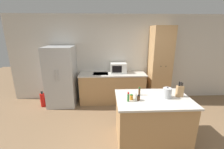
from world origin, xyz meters
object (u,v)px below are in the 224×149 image
(microwave, at_px, (118,68))
(spice_bottle_amber_oil, at_px, (136,97))
(refrigerator, at_px, (61,76))
(kettle, at_px, (167,93))
(spice_bottle_tall_dark, at_px, (131,97))
(spice_bottle_green_herb, at_px, (139,98))
(pantry_cabinet, at_px, (159,66))
(knife_block, at_px, (180,91))
(fire_extinguisher, at_px, (43,100))
(spice_bottle_short_red, at_px, (128,97))
(spice_bottle_pale_salt, at_px, (139,91))

(microwave, distance_m, spice_bottle_amber_oil, 1.96)
(refrigerator, xyz_separation_m, kettle, (2.42, -1.67, 0.15))
(refrigerator, height_order, spice_bottle_tall_dark, refrigerator)
(kettle, bearing_deg, spice_bottle_amber_oil, -170.19)
(spice_bottle_green_herb, bearing_deg, pantry_cabinet, 60.99)
(knife_block, bearing_deg, refrigerator, 148.76)
(microwave, distance_m, kettle, 2.00)
(pantry_cabinet, distance_m, fire_extinguisher, 3.57)
(knife_block, xyz_separation_m, fire_extinguisher, (-3.23, 1.47, -0.82))
(spice_bottle_short_red, bearing_deg, kettle, 8.92)
(spice_bottle_tall_dark, xyz_separation_m, kettle, (0.68, 0.05, 0.05))
(pantry_cabinet, bearing_deg, spice_bottle_tall_dark, -122.37)
(spice_bottle_tall_dark, bearing_deg, pantry_cabinet, 57.63)
(refrigerator, relative_size, spice_bottle_tall_dark, 16.83)
(spice_bottle_green_herb, bearing_deg, spice_bottle_short_red, -168.87)
(refrigerator, distance_m, spice_bottle_pale_salt, 2.46)
(refrigerator, xyz_separation_m, pantry_cabinet, (2.89, 0.08, 0.28))
(microwave, bearing_deg, spice_bottle_pale_salt, -81.18)
(refrigerator, distance_m, pantry_cabinet, 2.90)
(spice_bottle_green_herb, xyz_separation_m, fire_extinguisher, (-2.42, 1.59, -0.76))
(refrigerator, bearing_deg, knife_block, -31.24)
(knife_block, bearing_deg, microwave, 119.32)
(spice_bottle_green_herb, bearing_deg, refrigerator, 136.93)
(spice_bottle_tall_dark, bearing_deg, knife_block, 5.60)
(spice_bottle_short_red, distance_m, kettle, 0.75)
(spice_bottle_short_red, height_order, kettle, kettle)
(spice_bottle_short_red, xyz_separation_m, spice_bottle_pale_salt, (0.25, 0.26, -0.00))
(spice_bottle_pale_salt, distance_m, fire_extinguisher, 2.94)
(spice_bottle_short_red, relative_size, spice_bottle_amber_oil, 1.16)
(spice_bottle_pale_salt, bearing_deg, fire_extinguisher, 151.08)
(spice_bottle_amber_oil, xyz_separation_m, spice_bottle_green_herb, (0.06, 0.03, -0.02))
(spice_bottle_green_herb, height_order, kettle, kettle)
(spice_bottle_amber_oil, bearing_deg, spice_bottle_pale_salt, 64.96)
(pantry_cabinet, bearing_deg, kettle, -104.85)
(spice_bottle_short_red, bearing_deg, knife_block, 9.09)
(spice_bottle_green_herb, xyz_separation_m, kettle, (0.55, 0.08, 0.05))
(fire_extinguisher, bearing_deg, spice_bottle_tall_dark, -34.26)
(microwave, height_order, spice_bottle_amber_oil, microwave)
(spice_bottle_green_herb, distance_m, spice_bottle_pale_salt, 0.23)
(spice_bottle_tall_dark, relative_size, spice_bottle_short_red, 0.58)
(fire_extinguisher, bearing_deg, spice_bottle_short_red, -36.24)
(microwave, xyz_separation_m, spice_bottle_green_herb, (0.20, -1.93, -0.09))
(spice_bottle_tall_dark, bearing_deg, spice_bottle_green_herb, -13.68)
(spice_bottle_short_red, bearing_deg, pantry_cabinet, 57.09)
(microwave, height_order, spice_bottle_tall_dark, microwave)
(pantry_cabinet, bearing_deg, fire_extinguisher, -176.06)
(spice_bottle_green_herb, relative_size, spice_bottle_pale_salt, 0.62)
(spice_bottle_amber_oil, relative_size, spice_bottle_pale_salt, 0.91)
(spice_bottle_green_herb, bearing_deg, microwave, 96.03)
(kettle, relative_size, fire_extinguisher, 0.47)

